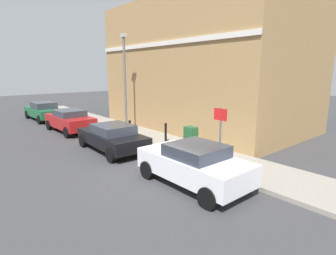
{
  "coord_description": "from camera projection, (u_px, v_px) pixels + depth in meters",
  "views": [
    {
      "loc": [
        -6.71,
        -7.96,
        3.74
      ],
      "look_at": [
        1.14,
        1.25,
        1.2
      ],
      "focal_mm": 28.7,
      "sensor_mm": 36.0,
      "label": 1
    }
  ],
  "objects": [
    {
      "name": "corner_building",
      "position": [
        206.0,
        67.0,
        17.94
      ],
      "size": [
        8.04,
        12.73,
        8.0
      ],
      "color": "#9E7A4C",
      "rests_on": "ground"
    },
    {
      "name": "car_white",
      "position": [
        194.0,
        164.0,
        8.88
      ],
      "size": [
        1.94,
        3.94,
        1.42
      ],
      "rotation": [
        0.0,
        0.0,
        1.57
      ],
      "color": "silver",
      "rests_on": "ground"
    },
    {
      "name": "car_red",
      "position": [
        70.0,
        120.0,
        16.79
      ],
      "size": [
        1.92,
        4.09,
        1.39
      ],
      "rotation": [
        0.0,
        0.0,
        1.6
      ],
      "color": "maroon",
      "rests_on": "ground"
    },
    {
      "name": "car_black",
      "position": [
        112.0,
        137.0,
        12.74
      ],
      "size": [
        2.0,
        4.19,
        1.3
      ],
      "rotation": [
        0.0,
        0.0,
        1.54
      ],
      "color": "black",
      "rests_on": "ground"
    },
    {
      "name": "bollard_far_kerb",
      "position": [
        130.0,
        129.0,
        14.46
      ],
      "size": [
        0.14,
        0.14,
        1.04
      ],
      "color": "black",
      "rests_on": "sidewalk"
    },
    {
      "name": "utility_cabinet",
      "position": [
        191.0,
        140.0,
        12.16
      ],
      "size": [
        0.46,
        0.61,
        1.15
      ],
      "color": "#1E4C28",
      "rests_on": "sidewalk"
    },
    {
      "name": "street_sign",
      "position": [
        220.0,
        129.0,
        9.89
      ],
      "size": [
        0.08,
        0.6,
        2.3
      ],
      "color": "#59595B",
      "rests_on": "sidewalk"
    },
    {
      "name": "ground",
      "position": [
        167.0,
        165.0,
        10.96
      ],
      "size": [
        80.0,
        80.0,
        0.0
      ],
      "primitive_type": "plane",
      "color": "#38383A"
    },
    {
      "name": "bollard_near_cabinet",
      "position": [
        166.0,
        132.0,
        13.63
      ],
      "size": [
        0.14,
        0.14,
        1.04
      ],
      "color": "black",
      "rests_on": "sidewalk"
    },
    {
      "name": "sidewalk",
      "position": [
        128.0,
        132.0,
        16.63
      ],
      "size": [
        2.56,
        30.0,
        0.15
      ],
      "primitive_type": "cube",
      "color": "gray",
      "rests_on": "ground"
    },
    {
      "name": "lamppost",
      "position": [
        125.0,
        79.0,
        15.92
      ],
      "size": [
        0.2,
        0.44,
        5.72
      ],
      "color": "#59595B",
      "rests_on": "sidewalk"
    },
    {
      "name": "car_green",
      "position": [
        44.0,
        111.0,
        20.84
      ],
      "size": [
        1.88,
        4.29,
        1.42
      ],
      "rotation": [
        0.0,
        0.0,
        1.59
      ],
      "color": "#195933",
      "rests_on": "ground"
    }
  ]
}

